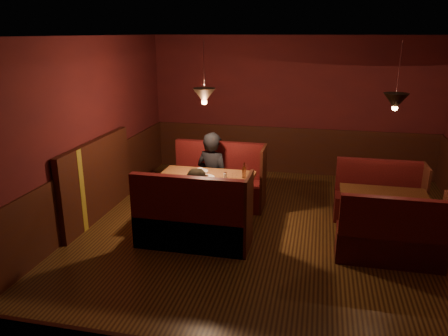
% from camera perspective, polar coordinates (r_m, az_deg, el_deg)
% --- Properties ---
extents(room, '(6.02, 7.02, 2.92)m').
position_cam_1_polar(room, '(6.15, 4.00, -0.70)').
color(room, '#392011').
rests_on(room, ground).
extents(main_table, '(1.48, 0.90, 1.04)m').
position_cam_1_polar(main_table, '(6.88, -2.32, -2.54)').
color(main_table, brown).
rests_on(main_table, ground).
extents(main_bench_far, '(1.63, 0.58, 1.11)m').
position_cam_1_polar(main_bench_far, '(7.73, -0.59, -2.29)').
color(main_bench_far, '#350E0D').
rests_on(main_bench_far, ground).
extents(main_bench_near, '(1.63, 0.58, 1.11)m').
position_cam_1_polar(main_bench_near, '(6.23, -4.11, -7.35)').
color(main_bench_near, '#350E0D').
rests_on(main_bench_near, ground).
extents(second_table, '(1.24, 0.79, 0.70)m').
position_cam_1_polar(second_table, '(6.81, 20.09, -4.70)').
color(second_table, brown).
rests_on(second_table, ground).
extents(second_bench_far, '(1.37, 0.51, 0.98)m').
position_cam_1_polar(second_bench_far, '(7.57, 19.48, -4.11)').
color(second_bench_far, '#350E0D').
rests_on(second_bench_far, ground).
extents(second_bench_near, '(1.37, 0.51, 0.98)m').
position_cam_1_polar(second_bench_near, '(6.22, 20.96, -8.98)').
color(second_bench_near, '#350E0D').
rests_on(second_bench_near, ground).
extents(diner_a, '(0.72, 0.60, 1.70)m').
position_cam_1_polar(diner_a, '(7.44, -1.50, 0.94)').
color(diner_a, black).
rests_on(diner_a, ground).
extents(diner_b, '(0.84, 0.74, 1.45)m').
position_cam_1_polar(diner_b, '(6.28, -3.24, -3.45)').
color(diner_b, '#393122').
rests_on(diner_b, ground).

